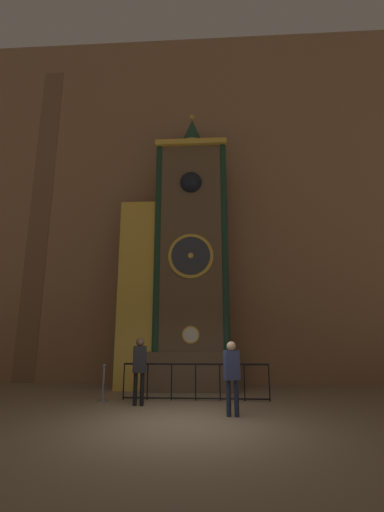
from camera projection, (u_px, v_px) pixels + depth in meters
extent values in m
plane|color=#847056|center=(183.00, 425.00, 7.05)|extent=(28.00, 28.00, 0.00)
cube|color=#936B4C|center=(196.00, 193.00, 14.44)|extent=(24.00, 0.30, 15.30)
cube|color=brown|center=(41.00, 212.00, 14.55)|extent=(0.90, 0.12, 13.77)
cube|color=brown|center=(192.00, 370.00, 11.69)|extent=(3.07, 1.61, 1.24)
cube|color=brown|center=(192.00, 244.00, 12.68)|extent=(2.46, 1.40, 7.66)
cube|color=gold|center=(192.00, 152.00, 13.40)|extent=(2.65, 1.54, 0.20)
cylinder|color=gold|center=(191.00, 335.00, 11.24)|extent=(0.57, 0.05, 0.57)
cylinder|color=silver|center=(191.00, 335.00, 11.21)|extent=(0.47, 0.03, 0.47)
cylinder|color=gold|center=(191.00, 256.00, 11.83)|extent=(1.57, 0.07, 1.57)
cylinder|color=#2D333D|center=(191.00, 256.00, 11.79)|extent=(1.35, 0.04, 1.35)
cylinder|color=gold|center=(191.00, 255.00, 11.77)|extent=(0.19, 0.03, 0.19)
cube|color=#3A2D21|center=(192.00, 188.00, 12.95)|extent=(1.01, 0.42, 1.01)
sphere|color=black|center=(191.00, 183.00, 12.54)|extent=(0.81, 0.81, 0.81)
cylinder|color=#193828|center=(158.00, 240.00, 12.14)|extent=(0.25, 0.25, 7.66)
cylinder|color=#193828|center=(224.00, 239.00, 12.01)|extent=(0.25, 0.25, 7.66)
cylinder|color=gold|center=(192.00, 147.00, 13.56)|extent=(0.92, 0.92, 0.30)
cone|color=#1C3D2C|center=(192.00, 132.00, 13.71)|extent=(0.87, 0.87, 1.07)
sphere|color=gold|center=(192.00, 117.00, 13.86)|extent=(0.20, 0.20, 0.20)
cube|color=#4C3828|center=(140.00, 293.00, 12.44)|extent=(1.26, 1.19, 6.56)
cube|color=gold|center=(136.00, 291.00, 11.85)|extent=(1.32, 0.06, 6.56)
cylinder|color=black|center=(124.00, 381.00, 9.79)|extent=(0.04, 0.04, 1.00)
cylinder|color=black|center=(148.00, 381.00, 9.75)|extent=(0.04, 0.04, 1.00)
cylinder|color=black|center=(171.00, 382.00, 9.71)|extent=(0.04, 0.04, 1.00)
cylinder|color=black|center=(196.00, 382.00, 9.67)|extent=(0.04, 0.04, 1.00)
cylinder|color=black|center=(220.00, 382.00, 9.63)|extent=(0.04, 0.04, 1.00)
cylinder|color=black|center=(244.00, 382.00, 9.59)|extent=(0.04, 0.04, 1.00)
cylinder|color=black|center=(269.00, 382.00, 9.55)|extent=(0.04, 0.04, 1.00)
cylinder|color=black|center=(196.00, 364.00, 9.78)|extent=(4.12, 0.05, 0.05)
cylinder|color=black|center=(196.00, 398.00, 9.57)|extent=(4.12, 0.04, 0.04)
cylinder|color=black|center=(135.00, 389.00, 8.97)|extent=(0.11, 0.11, 0.82)
cylinder|color=black|center=(142.00, 389.00, 8.96)|extent=(0.11, 0.11, 0.82)
cube|color=black|center=(140.00, 359.00, 9.14)|extent=(0.37, 0.26, 0.69)
sphere|color=brown|center=(140.00, 342.00, 9.23)|extent=(0.23, 0.23, 0.23)
cylinder|color=#1B213A|center=(229.00, 398.00, 7.81)|extent=(0.11, 0.11, 0.79)
cylinder|color=#1B213A|center=(237.00, 398.00, 7.80)|extent=(0.11, 0.11, 0.79)
cube|color=navy|center=(232.00, 365.00, 7.97)|extent=(0.39, 0.30, 0.66)
sphere|color=tan|center=(231.00, 346.00, 8.06)|extent=(0.22, 0.22, 0.22)
cylinder|color=gray|center=(102.00, 401.00, 9.42)|extent=(0.28, 0.28, 0.04)
cylinder|color=gray|center=(103.00, 384.00, 9.52)|extent=(0.06, 0.06, 0.92)
sphere|color=gray|center=(104.00, 365.00, 9.63)|extent=(0.09, 0.09, 0.09)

